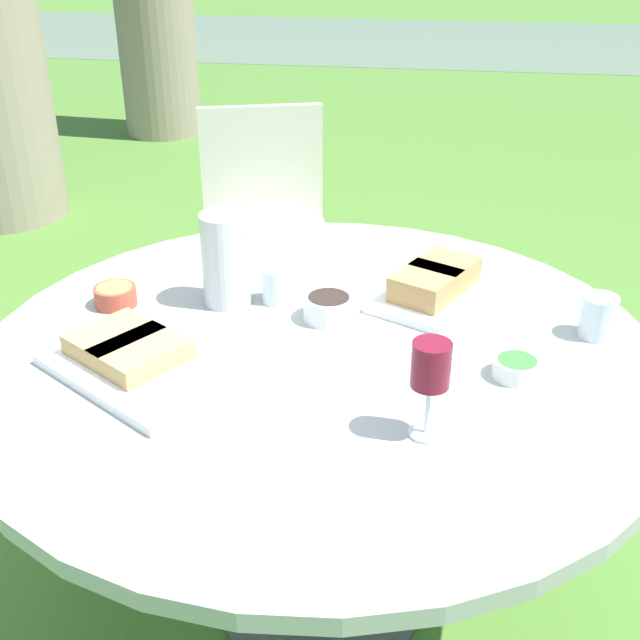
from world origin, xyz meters
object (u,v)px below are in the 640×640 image
water_pitcher (226,259)px  wine_glass (431,369)px  dining_table (320,383)px  chair_near_right (266,215)px

water_pitcher → wine_glass: (0.46, -0.44, 0.02)m
water_pitcher → dining_table: bearing=-35.3°
dining_table → water_pitcher: bearing=144.7°
dining_table → wine_glass: (0.22, -0.27, 0.22)m
dining_table → chair_near_right: chair_near_right is taller
chair_near_right → water_pitcher: water_pitcher is taller
dining_table → wine_glass: 0.42m
chair_near_right → wine_glass: wine_glass is taller
dining_table → chair_near_right: size_ratio=1.57×
water_pitcher → wine_glass: size_ratio=1.17×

